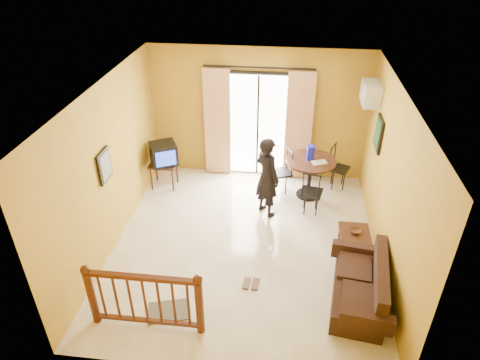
# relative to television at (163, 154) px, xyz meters

# --- Properties ---
(ground) EXTENTS (5.00, 5.00, 0.00)m
(ground) POSITION_rel_television_xyz_m (1.87, -1.72, -0.77)
(ground) COLOR beige
(ground) RESTS_ON ground
(room_shell) EXTENTS (5.00, 5.00, 5.00)m
(room_shell) POSITION_rel_television_xyz_m (1.87, -1.72, 0.93)
(room_shell) COLOR white
(room_shell) RESTS_ON ground
(balcony_door) EXTENTS (2.25, 0.14, 2.46)m
(balcony_door) POSITION_rel_television_xyz_m (1.87, 0.72, 0.41)
(balcony_door) COLOR black
(balcony_door) RESTS_ON ground
(tv_table) EXTENTS (0.54, 0.45, 0.55)m
(tv_table) POSITION_rel_television_xyz_m (-0.03, 0.00, -0.31)
(tv_table) COLOR black
(tv_table) RESTS_ON ground
(television) EXTENTS (0.66, 0.64, 0.46)m
(television) POSITION_rel_television_xyz_m (0.00, 0.00, 0.00)
(television) COLOR black
(television) RESTS_ON tv_table
(picture_left) EXTENTS (0.05, 0.42, 0.52)m
(picture_left) POSITION_rel_television_xyz_m (-0.35, -1.92, 0.78)
(picture_left) COLOR black
(picture_left) RESTS_ON room_shell
(dining_table) EXTENTS (0.99, 0.99, 0.82)m
(dining_table) POSITION_rel_television_xyz_m (2.99, -0.00, -0.12)
(dining_table) COLOR black
(dining_table) RESTS_ON ground
(water_jug) EXTENTS (0.15, 0.15, 0.29)m
(water_jug) POSITION_rel_television_xyz_m (2.97, 0.03, 0.19)
(water_jug) COLOR #1418BC
(water_jug) RESTS_ON dining_table
(serving_tray) EXTENTS (0.32, 0.26, 0.02)m
(serving_tray) POSITION_rel_television_xyz_m (3.15, -0.10, 0.06)
(serving_tray) COLOR beige
(serving_tray) RESTS_ON dining_table
(dining_chairs) EXTENTS (1.71, 1.48, 0.95)m
(dining_chairs) POSITION_rel_television_xyz_m (3.01, -0.04, -0.77)
(dining_chairs) COLOR black
(dining_chairs) RESTS_ON ground
(air_conditioner) EXTENTS (0.31, 0.60, 0.40)m
(air_conditioner) POSITION_rel_television_xyz_m (3.96, 0.23, 1.38)
(air_conditioner) COLOR white
(air_conditioner) RESTS_ON room_shell
(botanical_print) EXTENTS (0.05, 0.50, 0.60)m
(botanical_print) POSITION_rel_television_xyz_m (4.08, -0.42, 0.88)
(botanical_print) COLOR black
(botanical_print) RESTS_ON room_shell
(coffee_table) EXTENTS (0.51, 0.91, 0.41)m
(coffee_table) POSITION_rel_television_xyz_m (3.72, -1.84, -0.50)
(coffee_table) COLOR black
(coffee_table) RESTS_ON ground
(bowl) EXTENTS (0.22, 0.22, 0.06)m
(bowl) POSITION_rel_television_xyz_m (3.72, -1.68, -0.34)
(bowl) COLOR #52361C
(bowl) RESTS_ON coffee_table
(sofa) EXTENTS (0.90, 1.63, 0.74)m
(sofa) POSITION_rel_television_xyz_m (3.72, -2.82, -0.50)
(sofa) COLOR #311B13
(sofa) RESTS_ON ground
(standing_person) EXTENTS (0.68, 0.68, 1.59)m
(standing_person) POSITION_rel_television_xyz_m (2.17, -0.71, 0.02)
(standing_person) COLOR black
(standing_person) RESTS_ON ground
(stair_balustrade) EXTENTS (1.63, 0.13, 1.04)m
(stair_balustrade) POSITION_rel_television_xyz_m (0.72, -3.62, -0.21)
(stair_balustrade) COLOR #471E0F
(stair_balustrade) RESTS_ON ground
(doormat) EXTENTS (0.69, 0.55, 0.02)m
(doormat) POSITION_rel_television_xyz_m (0.94, -3.34, -0.76)
(doormat) COLOR #5B5749
(doormat) RESTS_ON ground
(sandals) EXTENTS (0.26, 0.26, 0.03)m
(sandals) POSITION_rel_television_xyz_m (2.07, -2.66, -0.76)
(sandals) COLOR #52361C
(sandals) RESTS_ON ground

